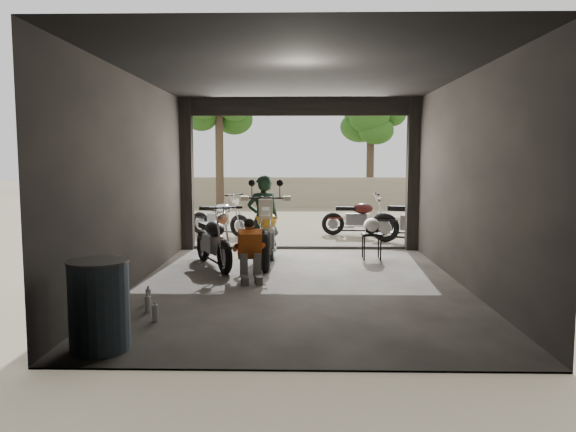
{
  "coord_description": "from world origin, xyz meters",
  "views": [
    {
      "loc": [
        0.02,
        -8.47,
        1.95
      ],
      "look_at": [
        -0.18,
        0.6,
        1.02
      ],
      "focal_mm": 35.0,
      "sensor_mm": 36.0,
      "label": 1
    }
  ],
  "objects_px": {
    "outside_bike_c": "(417,216)",
    "helmet": "(371,226)",
    "main_bike": "(267,229)",
    "outside_bike_a": "(219,214)",
    "left_bike": "(213,236)",
    "rider": "(263,219)",
    "outside_bike_b": "(358,214)",
    "sign_post": "(432,169)",
    "stool": "(372,237)",
    "mechanic": "(250,252)",
    "oil_drum": "(99,307)"
  },
  "relations": [
    {
      "from": "outside_bike_b",
      "to": "sign_post",
      "type": "bearing_deg",
      "value": -128.41
    },
    {
      "from": "helmet",
      "to": "sign_post",
      "type": "height_order",
      "value": "sign_post"
    },
    {
      "from": "outside_bike_c",
      "to": "stool",
      "type": "relative_size",
      "value": 3.65
    },
    {
      "from": "main_bike",
      "to": "outside_bike_c",
      "type": "bearing_deg",
      "value": 36.54
    },
    {
      "from": "outside_bike_a",
      "to": "sign_post",
      "type": "bearing_deg",
      "value": -72.66
    },
    {
      "from": "left_bike",
      "to": "oil_drum",
      "type": "relative_size",
      "value": 1.81
    },
    {
      "from": "outside_bike_c",
      "to": "helmet",
      "type": "height_order",
      "value": "outside_bike_c"
    },
    {
      "from": "helmet",
      "to": "sign_post",
      "type": "distance_m",
      "value": 3.01
    },
    {
      "from": "left_bike",
      "to": "rider",
      "type": "distance_m",
      "value": 1.07
    },
    {
      "from": "mechanic",
      "to": "oil_drum",
      "type": "bearing_deg",
      "value": -121.8
    },
    {
      "from": "outside_bike_a",
      "to": "mechanic",
      "type": "height_order",
      "value": "outside_bike_a"
    },
    {
      "from": "outside_bike_a",
      "to": "oil_drum",
      "type": "relative_size",
      "value": 1.72
    },
    {
      "from": "outside_bike_c",
      "to": "outside_bike_b",
      "type": "bearing_deg",
      "value": 63.32
    },
    {
      "from": "left_bike",
      "to": "rider",
      "type": "bearing_deg",
      "value": 9.23
    },
    {
      "from": "helmet",
      "to": "sign_post",
      "type": "bearing_deg",
      "value": 41.7
    },
    {
      "from": "outside_bike_a",
      "to": "rider",
      "type": "bearing_deg",
      "value": -129.79
    },
    {
      "from": "outside_bike_b",
      "to": "left_bike",
      "type": "bearing_deg",
      "value": 146.02
    },
    {
      "from": "mechanic",
      "to": "sign_post",
      "type": "xyz_separation_m",
      "value": [
        3.8,
        4.26,
        1.23
      ]
    },
    {
      "from": "left_bike",
      "to": "oil_drum",
      "type": "bearing_deg",
      "value": -121.35
    },
    {
      "from": "outside_bike_c",
      "to": "rider",
      "type": "bearing_deg",
      "value": 148.73
    },
    {
      "from": "outside_bike_b",
      "to": "rider",
      "type": "height_order",
      "value": "rider"
    },
    {
      "from": "left_bike",
      "to": "outside_bike_c",
      "type": "distance_m",
      "value": 5.08
    },
    {
      "from": "main_bike",
      "to": "outside_bike_a",
      "type": "distance_m",
      "value": 4.12
    },
    {
      "from": "helmet",
      "to": "rider",
      "type": "bearing_deg",
      "value": 173.54
    },
    {
      "from": "outside_bike_c",
      "to": "oil_drum",
      "type": "xyz_separation_m",
      "value": [
        -4.68,
        -7.24,
        -0.17
      ]
    },
    {
      "from": "left_bike",
      "to": "outside_bike_b",
      "type": "relative_size",
      "value": 1.05
    },
    {
      "from": "left_bike",
      "to": "helmet",
      "type": "height_order",
      "value": "left_bike"
    },
    {
      "from": "main_bike",
      "to": "outside_bike_a",
      "type": "xyz_separation_m",
      "value": [
        -1.44,
        3.85,
        -0.12
      ]
    },
    {
      "from": "main_bike",
      "to": "left_bike",
      "type": "bearing_deg",
      "value": -162.95
    },
    {
      "from": "mechanic",
      "to": "stool",
      "type": "relative_size",
      "value": 1.86
    },
    {
      "from": "main_bike",
      "to": "outside_bike_c",
      "type": "relative_size",
      "value": 1.05
    },
    {
      "from": "main_bike",
      "to": "rider",
      "type": "height_order",
      "value": "rider"
    },
    {
      "from": "main_bike",
      "to": "helmet",
      "type": "bearing_deg",
      "value": 12.61
    },
    {
      "from": "stool",
      "to": "outside_bike_b",
      "type": "bearing_deg",
      "value": 88.43
    },
    {
      "from": "oil_drum",
      "to": "outside_bike_a",
      "type": "bearing_deg",
      "value": 90.17
    },
    {
      "from": "outside_bike_b",
      "to": "mechanic",
      "type": "relative_size",
      "value": 1.66
    },
    {
      "from": "rider",
      "to": "main_bike",
      "type": "bearing_deg",
      "value": 94.79
    },
    {
      "from": "outside_bike_b",
      "to": "rider",
      "type": "distance_m",
      "value": 4.34
    },
    {
      "from": "main_bike",
      "to": "mechanic",
      "type": "distance_m",
      "value": 1.52
    },
    {
      "from": "left_bike",
      "to": "rider",
      "type": "xyz_separation_m",
      "value": [
        0.86,
        0.59,
        0.25
      ]
    },
    {
      "from": "outside_bike_b",
      "to": "sign_post",
      "type": "relative_size",
      "value": 0.63
    },
    {
      "from": "outside_bike_a",
      "to": "helmet",
      "type": "relative_size",
      "value": 4.85
    },
    {
      "from": "outside_bike_b",
      "to": "outside_bike_c",
      "type": "relative_size",
      "value": 0.85
    },
    {
      "from": "sign_post",
      "to": "helmet",
      "type": "bearing_deg",
      "value": -120.26
    },
    {
      "from": "left_bike",
      "to": "outside_bike_a",
      "type": "bearing_deg",
      "value": 71.44
    },
    {
      "from": "outside_bike_b",
      "to": "outside_bike_c",
      "type": "height_order",
      "value": "outside_bike_c"
    },
    {
      "from": "oil_drum",
      "to": "sign_post",
      "type": "bearing_deg",
      "value": 55.98
    },
    {
      "from": "main_bike",
      "to": "outside_bike_c",
      "type": "distance_m",
      "value": 4.13
    },
    {
      "from": "outside_bike_c",
      "to": "helmet",
      "type": "bearing_deg",
      "value": 172.47
    },
    {
      "from": "outside_bike_c",
      "to": "oil_drum",
      "type": "height_order",
      "value": "outside_bike_c"
    }
  ]
}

